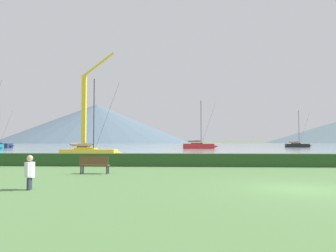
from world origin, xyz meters
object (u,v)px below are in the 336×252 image
(sailboat_slip_2, at_px, (298,145))
(person_seated_viewer, at_px, (30,171))
(dock_crane, at_px, (85,117))
(sailboat_slip_6, at_px, (90,153))
(sailboat_slip_1, at_px, (199,146))
(park_bench_near_path, at_px, (94,164))

(sailboat_slip_2, height_order, person_seated_viewer, sailboat_slip_2)
(dock_crane, bearing_deg, sailboat_slip_2, 34.48)
(person_seated_viewer, bearing_deg, sailboat_slip_6, 90.90)
(sailboat_slip_1, xyz_separation_m, dock_crane, (-22.67, -17.45, 5.83))
(park_bench_near_path, relative_size, person_seated_viewer, 1.27)
(sailboat_slip_6, bearing_deg, park_bench_near_path, -72.33)
(sailboat_slip_2, distance_m, park_bench_near_path, 89.53)
(sailboat_slip_6, bearing_deg, sailboat_slip_1, 74.42)
(person_seated_viewer, bearing_deg, dock_crane, 94.84)
(sailboat_slip_2, relative_size, sailboat_slip_6, 1.28)
(sailboat_slip_2, xyz_separation_m, person_seated_viewer, (-38.02, -87.33, 0.05))
(dock_crane, bearing_deg, sailboat_slip_6, -71.73)
(sailboat_slip_2, relative_size, park_bench_near_path, 6.78)
(sailboat_slip_2, bearing_deg, sailboat_slip_6, -121.41)
(sailboat_slip_2, xyz_separation_m, sailboat_slip_6, (-42.61, -64.27, -0.08))
(sailboat_slip_6, bearing_deg, sailboat_slip_2, 56.94)
(park_bench_near_path, height_order, dock_crane, dock_crane)
(sailboat_slip_1, height_order, person_seated_viewer, sailboat_slip_1)
(sailboat_slip_1, distance_m, park_bench_near_path, 63.60)
(sailboat_slip_6, distance_m, person_seated_viewer, 23.51)
(sailboat_slip_6, bearing_deg, dock_crane, 108.76)
(park_bench_near_path, bearing_deg, sailboat_slip_6, 108.74)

